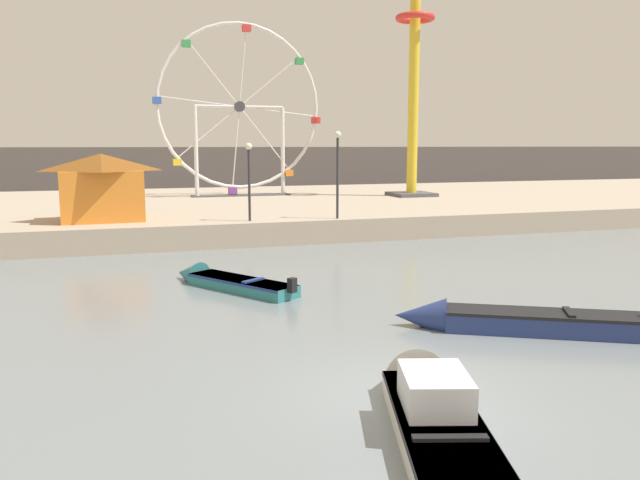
# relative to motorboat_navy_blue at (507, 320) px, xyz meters

# --- Properties ---
(ground_plane) EXTENTS (240.00, 240.00, 0.00)m
(ground_plane) POSITION_rel_motorboat_navy_blue_xyz_m (-4.32, -2.90, -0.29)
(ground_plane) COLOR slate
(quay_promenade) EXTENTS (110.00, 24.77, 1.12)m
(quay_promenade) POSITION_rel_motorboat_navy_blue_xyz_m (-4.32, 27.03, 0.27)
(quay_promenade) COLOR tan
(quay_promenade) RESTS_ON ground_plane
(distant_town_skyline) EXTENTS (140.00, 3.00, 4.40)m
(distant_town_skyline) POSITION_rel_motorboat_navy_blue_xyz_m (-4.32, 54.00, 1.91)
(distant_town_skyline) COLOR #564C47
(distant_town_skyline) RESTS_ON ground_plane
(motorboat_navy_blue) EXTENTS (5.81, 3.78, 1.09)m
(motorboat_navy_blue) POSITION_rel_motorboat_navy_blue_xyz_m (0.00, 0.00, 0.00)
(motorboat_navy_blue) COLOR navy
(motorboat_navy_blue) RESTS_ON ground_plane
(motorboat_white_red_stripe) EXTENTS (2.91, 5.97, 1.41)m
(motorboat_white_red_stripe) POSITION_rel_motorboat_navy_blue_xyz_m (-4.26, -3.99, 0.00)
(motorboat_white_red_stripe) COLOR silver
(motorboat_white_red_stripe) RESTS_ON ground_plane
(motorboat_teal_painted) EXTENTS (3.71, 4.95, 1.01)m
(motorboat_teal_painted) POSITION_rel_motorboat_navy_blue_xyz_m (-6.01, 7.17, -0.08)
(motorboat_teal_painted) COLOR teal
(motorboat_teal_painted) RESTS_ON ground_plane
(ferris_wheel_white_frame) EXTENTS (11.48, 1.20, 11.70)m
(ferris_wheel_white_frame) POSITION_rel_motorboat_navy_blue_xyz_m (-1.03, 30.16, 6.71)
(ferris_wheel_white_frame) COLOR silver
(ferris_wheel_white_frame) RESTS_ON quay_promenade
(drop_tower_yellow_tower) EXTENTS (2.80, 2.80, 15.82)m
(drop_tower_yellow_tower) POSITION_rel_motorboat_navy_blue_xyz_m (10.23, 26.45, 8.76)
(drop_tower_yellow_tower) COLOR gold
(drop_tower_yellow_tower) RESTS_ON quay_promenade
(carnival_booth_orange_canopy) EXTENTS (4.07, 3.23, 3.12)m
(carnival_booth_orange_canopy) POSITION_rel_motorboat_navy_blue_xyz_m (-9.86, 17.86, 2.45)
(carnival_booth_orange_canopy) COLOR orange
(carnival_booth_orange_canopy) RESTS_ON quay_promenade
(promenade_lamp_near) EXTENTS (0.32, 0.32, 3.61)m
(promenade_lamp_near) POSITION_rel_motorboat_navy_blue_xyz_m (-3.37, 15.59, 3.22)
(promenade_lamp_near) COLOR #2D2D33
(promenade_lamp_near) RESTS_ON quay_promenade
(promenade_lamp_far) EXTENTS (0.32, 0.32, 4.16)m
(promenade_lamp_far) POSITION_rel_motorboat_navy_blue_xyz_m (0.85, 15.28, 3.53)
(promenade_lamp_far) COLOR #2D2D33
(promenade_lamp_far) RESTS_ON quay_promenade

